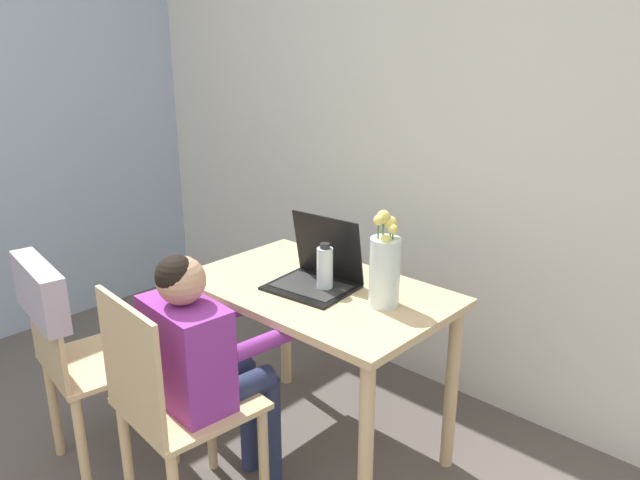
{
  "coord_description": "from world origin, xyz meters",
  "views": [
    {
      "loc": [
        1.21,
        -0.15,
        1.64
      ],
      "look_at": [
        -0.27,
        1.47,
        0.89
      ],
      "focal_mm": 35.0,
      "sensor_mm": 36.0,
      "label": 1
    }
  ],
  "objects": [
    {
      "name": "water_bottle",
      "position": [
        -0.22,
        1.44,
        0.8
      ],
      "size": [
        0.06,
        0.06,
        0.18
      ],
      "color": "silver",
      "rests_on": "dining_table"
    },
    {
      "name": "dining_table",
      "position": [
        -0.26,
        1.45,
        0.6
      ],
      "size": [
        1.0,
        0.62,
        0.71
      ],
      "color": "#D6B784",
      "rests_on": "ground_plane"
    },
    {
      "name": "chair_spare",
      "position": [
        -0.82,
        0.72,
        0.6
      ],
      "size": [
        0.46,
        0.49,
        0.88
      ],
      "rotation": [
        0.0,
        0.0,
        2.98
      ],
      "color": "#D6B784",
      "rests_on": "ground_plane"
    },
    {
      "name": "wall_back",
      "position": [
        0.0,
        2.23,
        1.25
      ],
      "size": [
        6.4,
        0.05,
        2.5
      ],
      "color": "silver",
      "rests_on": "ground_plane"
    },
    {
      "name": "person_seated",
      "position": [
        -0.32,
        0.94,
        0.61
      ],
      "size": [
        0.36,
        0.45,
        0.98
      ],
      "rotation": [
        0.0,
        0.0,
        3.04
      ],
      "color": "purple",
      "rests_on": "ground_plane"
    },
    {
      "name": "chair_occupied",
      "position": [
        -0.33,
        0.82,
        0.46
      ],
      "size": [
        0.44,
        0.44,
        0.87
      ],
      "rotation": [
        0.0,
        0.0,
        3.04
      ],
      "color": "#D6B784",
      "rests_on": "ground_plane"
    },
    {
      "name": "flower_vase",
      "position": [
        0.02,
        1.49,
        0.85
      ],
      "size": [
        0.11,
        0.11,
        0.34
      ],
      "color": "silver",
      "rests_on": "dining_table"
    },
    {
      "name": "laptop",
      "position": [
        -0.28,
        1.46,
        0.77
      ],
      "size": [
        0.33,
        0.29,
        0.26
      ],
      "rotation": [
        0.0,
        0.0,
        0.1
      ],
      "color": "black",
      "rests_on": "dining_table"
    }
  ]
}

